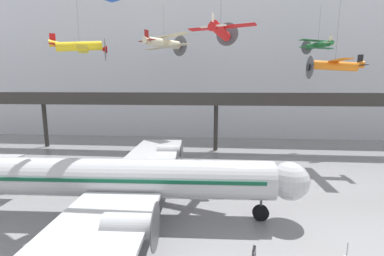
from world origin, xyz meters
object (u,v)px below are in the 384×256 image
object	(u,v)px
airliner_silver_main	(117,179)
info_sign_pedestal	(254,255)
suspended_plane_orange_highwing	(335,65)
stanchion_barrier	(347,253)
suspended_plane_yellow_lowwing	(80,46)
suspended_plane_cream_biplane	(164,43)
suspended_plane_red_highwing	(221,31)
suspended_plane_green_biplane	(318,45)

from	to	relation	value
airliner_silver_main	info_sign_pedestal	distance (m)	11.76
airliner_silver_main	suspended_plane_orange_highwing	xyz separation A→B (m)	(22.80, 15.04, 10.00)
suspended_plane_orange_highwing	stanchion_barrier	size ratio (longest dim) A/B	10.75
suspended_plane_orange_highwing	suspended_plane_yellow_lowwing	distance (m)	32.93
suspended_plane_cream_biplane	suspended_plane_orange_highwing	world-z (taller)	suspended_plane_cream_biplane
suspended_plane_red_highwing	suspended_plane_green_biplane	distance (m)	24.36
suspended_plane_cream_biplane	suspended_plane_green_biplane	distance (m)	24.72
suspended_plane_cream_biplane	suspended_plane_green_biplane	xyz separation A→B (m)	(24.62, 2.16, -0.30)
airliner_silver_main	suspended_plane_green_biplane	distance (m)	37.59
suspended_plane_yellow_lowwing	suspended_plane_green_biplane	world-z (taller)	suspended_plane_green_biplane
suspended_plane_yellow_lowwing	stanchion_barrier	distance (m)	35.63
suspended_plane_cream_biplane	stanchion_barrier	bearing A→B (deg)	-110.10
airliner_silver_main	suspended_plane_orange_highwing	size ratio (longest dim) A/B	3.03
airliner_silver_main	info_sign_pedestal	bearing A→B (deg)	-26.45
stanchion_barrier	info_sign_pedestal	size ratio (longest dim) A/B	0.87
stanchion_barrier	info_sign_pedestal	xyz separation A→B (m)	(-5.97, -0.93, 0.13)
suspended_plane_orange_highwing	suspended_plane_green_biplane	world-z (taller)	suspended_plane_green_biplane
suspended_plane_cream_biplane	suspended_plane_orange_highwing	xyz separation A→B (m)	(23.14, -7.88, -4.24)
suspended_plane_red_highwing	airliner_silver_main	bearing A→B (deg)	146.50
suspended_plane_cream_biplane	suspended_plane_red_highwing	world-z (taller)	suspended_plane_cream_biplane
suspended_plane_yellow_lowwing	info_sign_pedestal	distance (m)	31.94
suspended_plane_orange_highwing	info_sign_pedestal	world-z (taller)	suspended_plane_orange_highwing
suspended_plane_cream_biplane	info_sign_pedestal	distance (m)	34.22
suspended_plane_yellow_lowwing	suspended_plane_green_biplane	bearing A→B (deg)	-8.55
suspended_plane_green_biplane	stanchion_barrier	bearing A→B (deg)	138.92
suspended_plane_cream_biplane	suspended_plane_yellow_lowwing	bearing A→B (deg)	169.25
suspended_plane_orange_highwing	suspended_plane_red_highwing	bearing A→B (deg)	31.17
airliner_silver_main	suspended_plane_green_biplane	size ratio (longest dim) A/B	4.75
airliner_silver_main	suspended_plane_red_highwing	xyz separation A→B (m)	(8.33, 6.72, 12.71)
suspended_plane_green_biplane	suspended_plane_red_highwing	bearing A→B (deg)	113.28
airliner_silver_main	suspended_plane_cream_biplane	size ratio (longest dim) A/B	4.17
stanchion_barrier	suspended_plane_red_highwing	bearing A→B (deg)	127.45
suspended_plane_red_highwing	suspended_plane_yellow_lowwing	xyz separation A→B (m)	(-18.35, 7.67, -0.12)
suspended_plane_red_highwing	stanchion_barrier	distance (m)	20.54
suspended_plane_cream_biplane	suspended_plane_yellow_lowwing	size ratio (longest dim) A/B	0.91
suspended_plane_cream_biplane	suspended_plane_orange_highwing	distance (m)	24.81
suspended_plane_cream_biplane	suspended_plane_green_biplane	bearing A→B (deg)	-47.11
suspended_plane_orange_highwing	info_sign_pedestal	distance (m)	26.64
suspended_plane_cream_biplane	suspended_plane_yellow_lowwing	xyz separation A→B (m)	(-9.68, -8.53, -1.65)
suspended_plane_cream_biplane	info_sign_pedestal	bearing A→B (deg)	-120.90
suspended_plane_cream_biplane	stanchion_barrier	world-z (taller)	suspended_plane_cream_biplane
stanchion_barrier	suspended_plane_orange_highwing	bearing A→B (deg)	71.10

